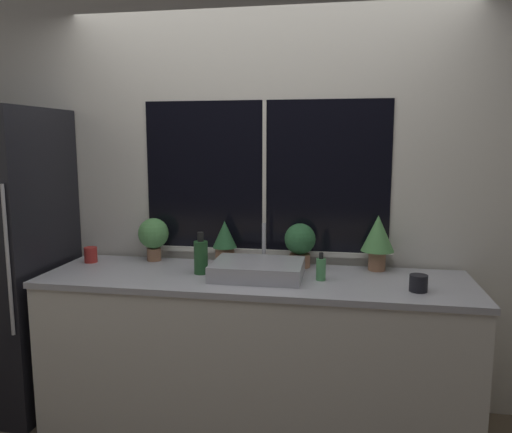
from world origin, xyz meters
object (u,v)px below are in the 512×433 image
Objects in this scene: potted_plant_center_left at (225,240)px; bottle_tall at (201,256)px; soap_bottle at (321,269)px; potted_plant_center_right at (300,242)px; sink at (258,269)px; mug_black at (418,283)px; refrigerator at (4,260)px; potted_plant_far_right at (378,237)px; mug_red at (91,255)px; potted_plant_far_left at (153,235)px.

potted_plant_center_left is 0.28m from bottle_tall.
potted_plant_center_right is at bearing 117.33° from soap_bottle.
sink is 0.36m from soap_bottle.
refrigerator is at bearing 176.67° from mug_black.
potted_plant_far_right is at bearing 0.00° from potted_plant_center_left.
soap_bottle is at bearing -6.20° from mug_red.
refrigerator is 0.95m from potted_plant_far_left.
sink is 1.84× the size of potted_plant_far_left.
potted_plant_far_right is at bearing 6.27° from refrigerator.
mug_black is (0.65, -0.40, -0.11)m from potted_plant_center_right.
potted_plant_center_left is (1.38, 0.26, 0.13)m from refrigerator.
mug_black is (0.19, -0.40, -0.16)m from potted_plant_far_right.
soap_bottle is (1.09, -0.28, -0.10)m from potted_plant_far_left.
potted_plant_far_right is 0.45m from soap_bottle.
bottle_tall is at bearing -33.43° from potted_plant_far_left.
refrigerator reaches higher than potted_plant_center_right.
potted_plant_center_left is at bearing 155.88° from soap_bottle.
refrigerator is 1.30m from bottle_tall.
refrigerator reaches higher than mug_black.
potted_plant_center_right reaches higher than mug_red.
potted_plant_far_right reaches higher than mug_black.
potted_plant_center_right is (0.48, 0.00, 0.00)m from potted_plant_center_left.
sink is 2.07× the size of bottle_tall.
mug_black is at bearing -6.68° from bottle_tall.
potted_plant_center_left is (-0.26, 0.27, 0.11)m from sink.
refrigerator is 6.78× the size of potted_plant_far_left.
soap_bottle is (-0.32, -0.28, -0.14)m from potted_plant_far_right.
bottle_tall is 2.65× the size of mug_black.
potted_plant_center_left is at bearing 180.00° from potted_plant_center_right.
soap_bottle is 1.69× the size of mug_black.
mug_red is (-1.80, -0.12, -0.16)m from potted_plant_far_right.
refrigerator is at bearing -164.28° from potted_plant_far_left.
potted_plant_far_left is 2.85× the size of mug_red.
potted_plant_far_right is at bearing 0.00° from potted_plant_far_left.
potted_plant_far_right is 1.06m from bottle_tall.
refrigerator is 12.00× the size of soap_bottle.
sink is 0.75m from potted_plant_far_right.
potted_plant_far_left is 1.42m from potted_plant_far_right.
potted_plant_center_left reaches higher than bottle_tall.
soap_bottle reaches higher than mug_black.
potted_plant_center_right is at bearing 7.82° from refrigerator.
potted_plant_far_right reaches higher than mug_red.
potted_plant_far_left reaches higher than mug_red.
potted_plant_far_left is at bearing 15.72° from refrigerator.
refrigerator is 3.69× the size of sink.
potted_plant_far_left is at bearing 146.57° from bottle_tall.
mug_black is at bearing -65.09° from potted_plant_far_right.
bottle_tall is 2.54× the size of mug_red.
soap_bottle is 1.49m from mug_red.
potted_plant_center_left is at bearing 180.00° from potted_plant_far_right.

